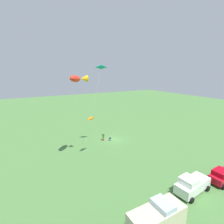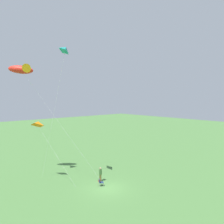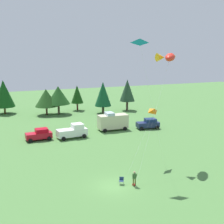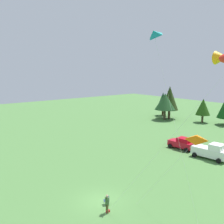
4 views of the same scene
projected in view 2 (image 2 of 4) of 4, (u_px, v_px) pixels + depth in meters
The scene contains 7 objects.
ground_plane at pixel (107, 188), 24.65m from camera, with size 160.00×160.00×0.00m, color #4B7B3D.
person_kite_flyer at pixel (100, 173), 26.71m from camera, with size 0.57×0.39×1.74m.
folding_chair at pixel (100, 182), 25.27m from camera, with size 0.64×0.64×0.82m.
backpack_on_grass at pixel (100, 180), 26.69m from camera, with size 0.32×0.22×0.22m, color red.
kite_large_fish at pixel (22, 69), 27.07m from camera, with size 9.21×8.22×14.39m.
kite_delta_teal at pixel (66, 50), 24.92m from camera, with size 5.39×2.03×16.20m.
kite_delta_orange at pixel (39, 124), 26.52m from camera, with size 5.49×3.06×7.53m.
Camera 2 is at (-18.27, 15.59, 10.30)m, focal length 35.00 mm.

